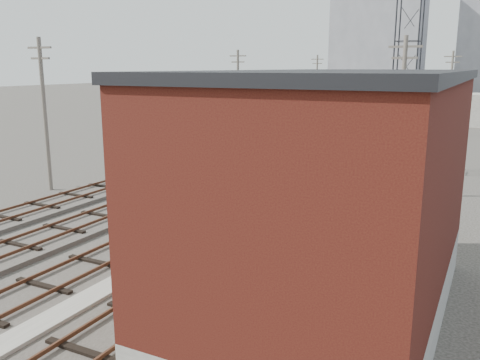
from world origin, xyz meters
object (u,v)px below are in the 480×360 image
Objects in this scene: switch_stand at (204,165)px; site_trailer at (246,133)px; car_grey at (235,129)px; signal_mast at (173,248)px; car_red at (220,126)px; car_silver at (210,131)px.

switch_stand is 12.38m from site_trailer.
switch_stand is at bearing -144.95° from car_grey.
signal_mast reaches higher than car_red.
switch_stand is 0.35× the size of car_grey.
car_red is at bearing 92.41° from switch_stand.
car_red is at bearing 77.60° from car_grey.
signal_mast reaches higher than car_grey.
site_trailer is 7.35m from car_silver.
signal_mast is 0.90× the size of car_silver.
switch_stand is 21.29m from car_grey.
signal_mast is 21.26m from switch_stand.
switch_stand is at bearing -72.20° from site_trailer.
car_silver is at bearing 118.79° from signal_mast.
signal_mast is 39.55m from car_silver.
car_red is at bearing 38.71° from car_silver.
signal_mast is at bearing -85.46° from switch_stand.
signal_mast reaches higher than car_silver.
signal_mast reaches higher than switch_stand.
car_silver reaches higher than car_grey.
signal_mast is 42.43m from car_grey.
switch_stand is 23.54m from car_red.
signal_mast is at bearing -130.30° from car_silver.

